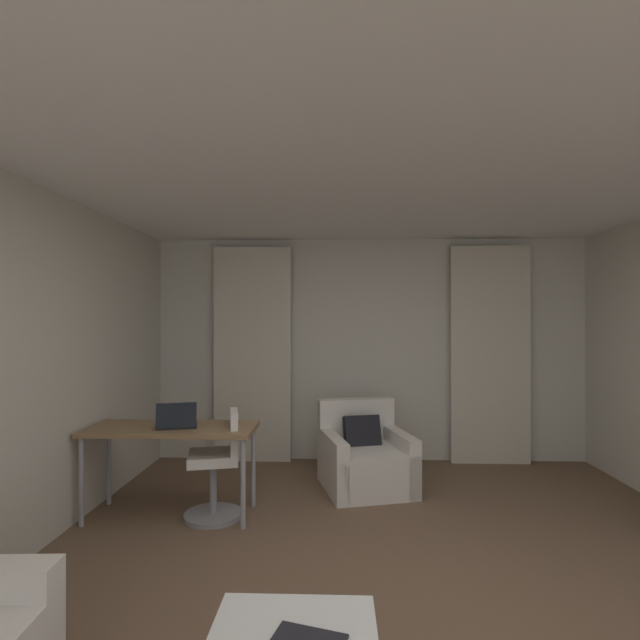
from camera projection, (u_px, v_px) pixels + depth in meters
The scene contains 9 objects.
ground_plane at pixel (406, 612), 2.73m from camera, with size 12.00×12.00×0.00m, color brown.
wall_window at pixel (370, 349), 5.76m from camera, with size 5.12×0.06×2.60m.
ceiling at pixel (406, 144), 2.73m from camera, with size 5.12×6.12×0.06m, color white.
curtain_left_panel at pixel (252, 354), 5.68m from camera, with size 0.90×0.06×2.50m.
curtain_right_panel at pixel (490, 354), 5.58m from camera, with size 0.90×0.06×2.50m.
armchair at pixel (365, 460), 4.75m from camera, with size 0.97×1.00×0.83m.
desk at pixel (172, 434), 4.08m from camera, with size 1.40×0.57×0.75m.
desk_chair at pixel (218, 470), 4.04m from camera, with size 0.48×0.48×0.88m.
laptop at pixel (177, 422), 4.02m from camera, with size 0.37×0.32×0.22m.
Camera 1 is at (-0.39, -2.75, 1.63)m, focal length 27.28 mm.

